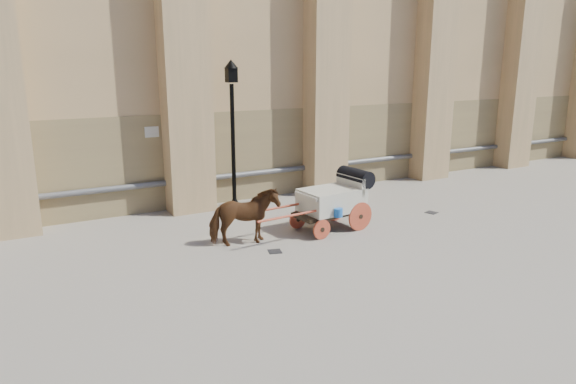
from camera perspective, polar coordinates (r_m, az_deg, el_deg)
ground at (r=13.70m, az=-1.88°, el=-5.11°), size 90.00×90.00×0.00m
horse at (r=13.01m, az=-4.89°, el=-2.81°), size 1.82×1.01×1.46m
carriage at (r=14.30m, az=5.28°, el=-0.65°), size 3.79×1.42×1.63m
street_lamp at (r=16.23m, az=-6.16°, el=6.82°), size 0.43×0.43×4.63m
drain_grate_near at (r=12.71m, az=-1.47°, el=-6.62°), size 0.39×0.39×0.01m
drain_grate_far at (r=16.56m, az=15.65°, el=-2.21°), size 0.40×0.40×0.01m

